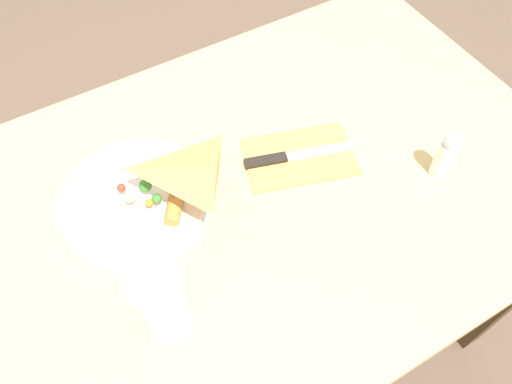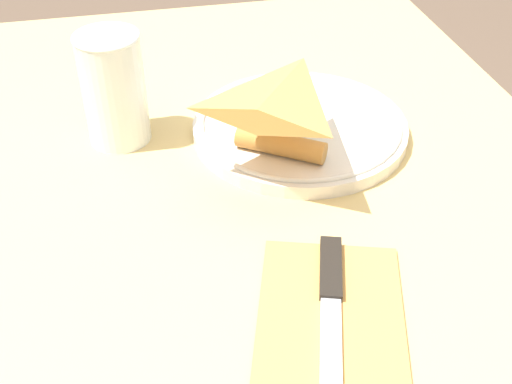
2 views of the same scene
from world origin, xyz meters
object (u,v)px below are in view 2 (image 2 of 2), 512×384
Objects in this scene: dining_table at (271,308)px; butter_knife at (331,312)px; milk_glass at (114,92)px; napkin_folded at (331,325)px; plate_pizza at (299,125)px.

butter_knife is (0.11, 0.02, 0.11)m from dining_table.
napkin_folded is (0.32, 0.15, -0.06)m from milk_glass.
napkin_folded is (0.28, -0.05, -0.01)m from plate_pizza.
milk_glass reaches higher than napkin_folded.
dining_table is 0.16m from napkin_folded.
milk_glass is at bearing -154.52° from napkin_folded.
plate_pizza is at bearing 169.85° from napkin_folded.
butter_knife reaches higher than napkin_folded.
napkin_folded reaches higher than dining_table.
napkin_folded is 1.11× the size of butter_knife.
plate_pizza reaches higher than dining_table.
butter_knife is at bearing -9.88° from plate_pizza.
milk_glass reaches higher than plate_pizza.
plate_pizza is 1.27× the size of butter_knife.
plate_pizza is (-0.16, 0.07, 0.12)m from dining_table.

